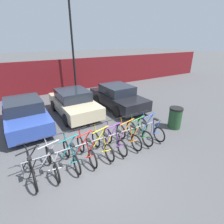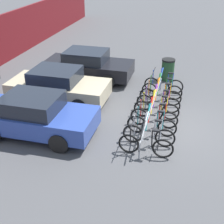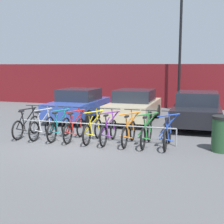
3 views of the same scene
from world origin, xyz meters
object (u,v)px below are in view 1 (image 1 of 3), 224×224
object	(u,v)px
bicycle_blue	(150,128)
bike_rack	(100,140)
lamp_post	(72,40)
bicycle_purple	(114,140)
car_black	(118,97)
bicycle_teal	(71,155)
bicycle_orange	(128,136)
bicycle_black	(32,168)
bicycle_red	(86,150)
bicycle_green	(139,132)
car_blue	(25,114)
car_beige	(74,103)
bicycle_yellow	(102,145)
trash_bin	(175,118)
bicycle_silver	(52,161)

from	to	relation	value
bicycle_blue	bike_rack	bearing A→B (deg)	174.78
lamp_post	bicycle_purple	bearing A→B (deg)	-100.51
bike_rack	bicycle_purple	distance (m)	0.59
car_black	bicycle_teal	bearing A→B (deg)	-139.34
bicycle_orange	bicycle_black	bearing A→B (deg)	-178.47
bicycle_teal	car_black	bearing A→B (deg)	38.49
bicycle_teal	bicycle_purple	size ratio (longest dim) A/B	1.00
bicycle_red	bicycle_green	world-z (taller)	same
bicycle_red	car_black	distance (m)	5.31
bicycle_black	bicycle_purple	distance (m)	2.99
bicycle_green	car_blue	distance (m)	5.45
bicycle_blue	car_black	bearing A→B (deg)	77.27
car_beige	bicycle_red	bearing A→B (deg)	-104.77
bicycle_yellow	bicycle_green	size ratio (longest dim) A/B	1.00
car_black	bicycle_black	bearing A→B (deg)	-146.32
car_beige	trash_bin	xyz separation A→B (m)	(3.53, -4.11, -0.17)
car_beige	bicycle_purple	bearing A→B (deg)	-88.53
bike_rack	bicycle_green	size ratio (longest dim) A/B	3.16
bicycle_orange	bicycle_blue	size ratio (longest dim) A/B	1.00
bicycle_black	bicycle_blue	bearing A→B (deg)	-2.68
bicycle_teal	bicycle_green	bearing A→B (deg)	-2.17
bicycle_silver	bicycle_blue	distance (m)	4.24
bike_rack	bicycle_black	xyz separation A→B (m)	(-2.43, -0.15, -0.13)
bicycle_orange	car_blue	distance (m)	5.07
car_black	bicycle_orange	bearing A→B (deg)	-117.41
bike_rack	bicycle_green	xyz separation A→B (m)	(1.78, -0.15, -0.13)
bicycle_purple	bicycle_blue	size ratio (longest dim) A/B	1.00
trash_bin	car_black	bearing A→B (deg)	102.59
car_beige	car_black	xyz separation A→B (m)	(2.69, -0.38, 0.00)
bicycle_black	bicycle_silver	xyz separation A→B (m)	(0.61, 0.00, 0.00)
lamp_post	bicycle_yellow	bearing A→B (deg)	-104.23
bicycle_teal	trash_bin	distance (m)	5.17
bicycle_green	car_blue	size ratio (longest dim) A/B	0.42
bike_rack	bicycle_red	distance (m)	0.65
bicycle_red	lamp_post	xyz separation A→B (m)	(2.66, 7.97, 3.51)
bicycle_orange	lamp_post	distance (m)	8.75
bike_rack	bicycle_orange	distance (m)	1.24
trash_bin	bicycle_purple	bearing A→B (deg)	179.72
car_beige	lamp_post	world-z (taller)	lamp_post
lamp_post	trash_bin	world-z (taller)	lamp_post
bicycle_black	bicycle_purple	bearing A→B (deg)	-2.68
trash_bin	bicycle_green	bearing A→B (deg)	179.57
bicycle_blue	car_blue	xyz separation A→B (m)	(-4.51, 3.83, 0.31)
bicycle_yellow	bicycle_orange	bearing A→B (deg)	0.19
bicycle_red	bicycle_green	size ratio (longest dim) A/B	1.00
lamp_post	bicycle_orange	bearing A→B (deg)	-95.86
bicycle_purple	car_black	world-z (taller)	car_black
bicycle_silver	bicycle_yellow	distance (m)	1.84
bicycle_blue	car_black	distance (m)	3.80
bicycle_black	bicycle_teal	size ratio (longest dim) A/B	1.00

